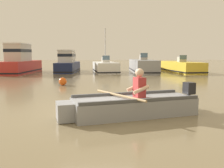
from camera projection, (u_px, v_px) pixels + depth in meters
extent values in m
plane|color=#7A6B4C|center=(97.00, 108.00, 6.82)|extent=(120.00, 120.00, 0.00)
cube|color=gray|center=(134.00, 106.00, 6.09)|extent=(3.28, 1.90, 0.44)
cube|color=gray|center=(66.00, 111.00, 5.55)|extent=(0.55, 0.69, 0.42)
cube|color=#4D4E51|center=(142.00, 100.00, 5.57)|extent=(2.95, 0.90, 0.08)
cube|color=#4D4E51|center=(127.00, 94.00, 6.54)|extent=(2.95, 0.90, 0.08)
cube|color=#A0A2A8|center=(137.00, 99.00, 6.09)|extent=(0.54, 1.05, 0.06)
cylinder|color=black|center=(189.00, 101.00, 6.58)|extent=(0.12, 0.12, 0.54)
cube|color=black|center=(189.00, 88.00, 6.54)|extent=(0.31, 0.33, 0.32)
cube|color=#B23333|center=(139.00, 88.00, 6.07)|extent=(0.30, 0.39, 0.52)
sphere|color=beige|center=(140.00, 73.00, 6.02)|extent=(0.22, 0.22, 0.22)
cylinder|color=beige|center=(141.00, 90.00, 5.85)|extent=(0.43, 0.20, 0.23)
cylinder|color=beige|center=(134.00, 87.00, 6.27)|extent=(0.43, 0.20, 0.23)
cylinder|color=tan|center=(119.00, 95.00, 6.08)|extent=(1.16, 1.70, 0.06)
cube|color=#B72D28|center=(22.00, 67.00, 19.84)|extent=(1.91, 5.90, 1.00)
cube|color=black|center=(22.00, 71.00, 19.88)|extent=(1.96, 5.94, 0.10)
cube|color=beige|center=(18.00, 53.00, 19.17)|extent=(1.41, 2.50, 1.35)
cube|color=black|center=(18.00, 51.00, 19.15)|extent=(1.44, 2.53, 0.24)
cube|color=white|center=(18.00, 44.00, 19.08)|extent=(1.48, 2.63, 0.08)
cube|color=#19234C|center=(68.00, 67.00, 21.17)|extent=(1.65, 5.05, 0.85)
cube|color=black|center=(68.00, 70.00, 21.21)|extent=(1.69, 5.09, 0.10)
cube|color=silver|center=(67.00, 57.00, 20.61)|extent=(1.24, 2.13, 1.01)
cube|color=black|center=(67.00, 55.00, 20.59)|extent=(1.27, 2.16, 0.24)
cube|color=white|center=(67.00, 50.00, 20.54)|extent=(1.30, 2.24, 0.08)
cube|color=white|center=(105.00, 67.00, 20.54)|extent=(2.32, 4.98, 0.87)
cube|color=black|center=(105.00, 71.00, 20.57)|extent=(2.36, 5.03, 0.10)
cube|color=silver|center=(106.00, 60.00, 20.10)|extent=(0.67, 0.57, 0.44)
cube|color=slate|center=(106.00, 58.00, 19.83)|extent=(0.61, 0.11, 0.36)
cylinder|color=silver|center=(105.00, 45.00, 20.19)|extent=(0.10, 0.10, 2.88)
cube|color=gray|center=(143.00, 66.00, 20.76)|extent=(1.82, 6.57, 1.09)
cube|color=black|center=(142.00, 70.00, 20.80)|extent=(1.86, 6.61, 0.10)
cube|color=#B2ADA3|center=(144.00, 57.00, 20.18)|extent=(0.61, 0.51, 0.44)
cube|color=slate|center=(144.00, 55.00, 19.90)|extent=(0.60, 0.05, 0.36)
cube|color=gold|center=(179.00, 67.00, 21.15)|extent=(2.49, 6.63, 0.91)
cube|color=black|center=(179.00, 70.00, 21.18)|extent=(2.53, 6.67, 0.10)
cube|color=#B2ADA3|center=(182.00, 59.00, 20.59)|extent=(0.68, 0.56, 0.44)
cube|color=slate|center=(183.00, 57.00, 20.31)|extent=(0.63, 0.11, 0.36)
sphere|color=#E55919|center=(63.00, 81.00, 11.91)|extent=(0.39, 0.39, 0.39)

